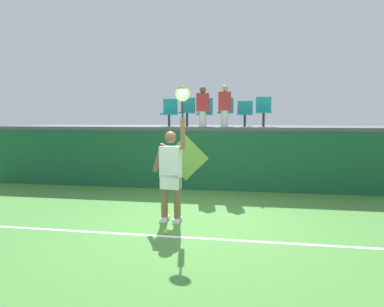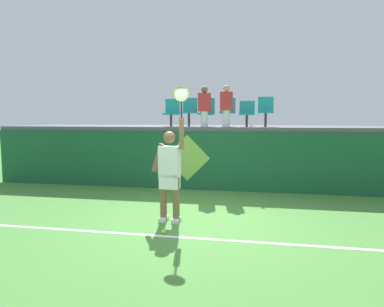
{
  "view_description": "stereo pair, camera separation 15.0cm",
  "coord_description": "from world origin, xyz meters",
  "px_view_note": "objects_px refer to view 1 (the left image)",
  "views": [
    {
      "loc": [
        0.97,
        -6.18,
        1.97
      ],
      "look_at": [
        -0.23,
        1.05,
        1.2
      ],
      "focal_mm": 31.71,
      "sensor_mm": 36.0,
      "label": 1
    },
    {
      "loc": [
        1.12,
        -6.16,
        1.97
      ],
      "look_at": [
        -0.23,
        1.05,
        1.2
      ],
      "focal_mm": 31.71,
      "sensor_mm": 36.0,
      "label": 2
    }
  ],
  "objects_px": {
    "tennis_ball": "(165,232)",
    "spectator_0": "(225,105)",
    "stadium_chair_0": "(170,111)",
    "stadium_chair_3": "(226,110)",
    "stadium_chair_5": "(264,110)",
    "stadium_chair_4": "(245,112)",
    "tennis_player": "(171,171)",
    "stadium_chair_2": "(205,111)",
    "water_bottle": "(249,123)",
    "stadium_chair_1": "(187,110)",
    "spectator_1": "(203,106)"
  },
  "relations": [
    {
      "from": "stadium_chair_5",
      "to": "stadium_chair_0",
      "type": "bearing_deg",
      "value": 179.96
    },
    {
      "from": "tennis_ball",
      "to": "spectator_0",
      "type": "distance_m",
      "value": 4.75
    },
    {
      "from": "water_bottle",
      "to": "stadium_chair_3",
      "type": "relative_size",
      "value": 0.28
    },
    {
      "from": "stadium_chair_5",
      "to": "spectator_0",
      "type": "height_order",
      "value": "spectator_0"
    },
    {
      "from": "stadium_chair_0",
      "to": "stadium_chair_5",
      "type": "relative_size",
      "value": 0.96
    },
    {
      "from": "tennis_player",
      "to": "tennis_ball",
      "type": "bearing_deg",
      "value": -85.19
    },
    {
      "from": "stadium_chair_4",
      "to": "stadium_chair_5",
      "type": "height_order",
      "value": "stadium_chair_5"
    },
    {
      "from": "tennis_ball",
      "to": "stadium_chair_2",
      "type": "bearing_deg",
      "value": 88.89
    },
    {
      "from": "stadium_chair_2",
      "to": "stadium_chair_4",
      "type": "xyz_separation_m",
      "value": [
        1.17,
        -0.01,
        -0.03
      ]
    },
    {
      "from": "stadium_chair_4",
      "to": "tennis_ball",
      "type": "bearing_deg",
      "value": -105.51
    },
    {
      "from": "stadium_chair_5",
      "to": "spectator_1",
      "type": "xyz_separation_m",
      "value": [
        -1.7,
        -0.47,
        0.1
      ]
    },
    {
      "from": "stadium_chair_1",
      "to": "stadium_chair_4",
      "type": "relative_size",
      "value": 1.14
    },
    {
      "from": "stadium_chair_0",
      "to": "stadium_chair_1",
      "type": "relative_size",
      "value": 0.97
    },
    {
      "from": "water_bottle",
      "to": "stadium_chair_2",
      "type": "relative_size",
      "value": 0.28
    },
    {
      "from": "spectator_0",
      "to": "stadium_chair_3",
      "type": "bearing_deg",
      "value": 90.0
    },
    {
      "from": "stadium_chair_4",
      "to": "stadium_chair_5",
      "type": "distance_m",
      "value": 0.53
    },
    {
      "from": "stadium_chair_2",
      "to": "stadium_chair_1",
      "type": "bearing_deg",
      "value": -179.51
    },
    {
      "from": "tennis_ball",
      "to": "stadium_chair_5",
      "type": "bearing_deg",
      "value": 68.52
    },
    {
      "from": "water_bottle",
      "to": "tennis_ball",
      "type": "bearing_deg",
      "value": -110.13
    },
    {
      "from": "tennis_player",
      "to": "stadium_chair_4",
      "type": "relative_size",
      "value": 3.42
    },
    {
      "from": "stadium_chair_0",
      "to": "stadium_chair_4",
      "type": "relative_size",
      "value": 1.11
    },
    {
      "from": "stadium_chair_0",
      "to": "spectator_1",
      "type": "height_order",
      "value": "spectator_1"
    },
    {
      "from": "spectator_0",
      "to": "spectator_1",
      "type": "bearing_deg",
      "value": -178.35
    },
    {
      "from": "stadium_chair_0",
      "to": "spectator_0",
      "type": "xyz_separation_m",
      "value": [
        1.68,
        -0.45,
        0.15
      ]
    },
    {
      "from": "tennis_player",
      "to": "stadium_chair_0",
      "type": "xyz_separation_m",
      "value": [
        -0.92,
        3.85,
        1.2
      ]
    },
    {
      "from": "tennis_ball",
      "to": "stadium_chair_0",
      "type": "xyz_separation_m",
      "value": [
        -0.98,
        4.55,
        2.13
      ]
    },
    {
      "from": "tennis_ball",
      "to": "stadium_chair_0",
      "type": "height_order",
      "value": "stadium_chair_0"
    },
    {
      "from": "stadium_chair_0",
      "to": "spectator_0",
      "type": "relative_size",
      "value": 0.71
    },
    {
      "from": "stadium_chair_3",
      "to": "stadium_chair_5",
      "type": "xyz_separation_m",
      "value": [
        1.09,
        0.0,
        0.01
      ]
    },
    {
      "from": "tennis_ball",
      "to": "spectator_0",
      "type": "height_order",
      "value": "spectator_0"
    },
    {
      "from": "stadium_chair_3",
      "to": "tennis_ball",
      "type": "bearing_deg",
      "value": -98.78
    },
    {
      "from": "tennis_player",
      "to": "stadium_chair_3",
      "type": "xyz_separation_m",
      "value": [
        0.76,
        3.85,
        1.23
      ]
    },
    {
      "from": "spectator_0",
      "to": "water_bottle",
      "type": "bearing_deg",
      "value": -23.28
    },
    {
      "from": "tennis_player",
      "to": "stadium_chair_1",
      "type": "height_order",
      "value": "stadium_chair_1"
    },
    {
      "from": "stadium_chair_2",
      "to": "stadium_chair_5",
      "type": "bearing_deg",
      "value": -0.12
    },
    {
      "from": "water_bottle",
      "to": "stadium_chair_1",
      "type": "relative_size",
      "value": 0.27
    },
    {
      "from": "stadium_chair_1",
      "to": "stadium_chair_4",
      "type": "xyz_separation_m",
      "value": [
        1.69,
        -0.01,
        -0.06
      ]
    },
    {
      "from": "stadium_chair_2",
      "to": "spectator_1",
      "type": "xyz_separation_m",
      "value": [
        0.0,
        -0.47,
        0.14
      ]
    },
    {
      "from": "stadium_chair_1",
      "to": "stadium_chair_5",
      "type": "distance_m",
      "value": 2.22
    },
    {
      "from": "tennis_ball",
      "to": "water_bottle",
      "type": "relative_size",
      "value": 0.28
    },
    {
      "from": "spectator_1",
      "to": "water_bottle",
      "type": "bearing_deg",
      "value": -12.09
    },
    {
      "from": "tennis_player",
      "to": "spectator_0",
      "type": "relative_size",
      "value": 2.2
    },
    {
      "from": "stadium_chair_4",
      "to": "tennis_player",
      "type": "bearing_deg",
      "value": -108.93
    },
    {
      "from": "tennis_ball",
      "to": "stadium_chair_4",
      "type": "height_order",
      "value": "stadium_chair_4"
    },
    {
      "from": "stadium_chair_5",
      "to": "spectator_0",
      "type": "bearing_deg",
      "value": -157.52
    },
    {
      "from": "tennis_ball",
      "to": "stadium_chair_3",
      "type": "bearing_deg",
      "value": 81.22
    },
    {
      "from": "stadium_chair_4",
      "to": "stadium_chair_5",
      "type": "relative_size",
      "value": 0.87
    },
    {
      "from": "stadium_chair_2",
      "to": "stadium_chair_3",
      "type": "xyz_separation_m",
      "value": [
        0.61,
        -0.01,
        0.02
      ]
    },
    {
      "from": "tennis_ball",
      "to": "spectator_1",
      "type": "bearing_deg",
      "value": 88.77
    },
    {
      "from": "water_bottle",
      "to": "stadium_chair_4",
      "type": "relative_size",
      "value": 0.31
    }
  ]
}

